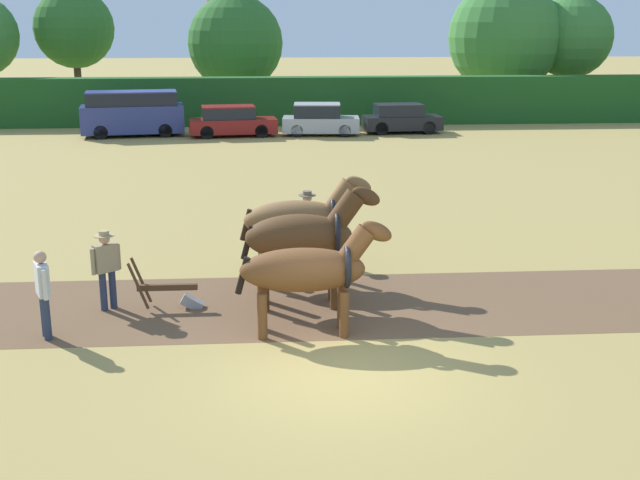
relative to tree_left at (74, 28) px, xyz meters
The scene contains 18 objects.
ground_plane 42.11m from the tree_left, 72.54° to the right, with size 240.00×240.00×0.00m, color #A88E4C.
plowed_furrow_strip 37.73m from the tree_left, 77.61° to the right, with size 26.47×3.86×0.01m, color brown.
hedgerow 14.77m from the tree_left, 28.41° to the right, with size 73.03×1.43×2.63m, color #1E511E.
tree_left is the anchor object (origin of this frame).
tree_center_left 9.91m from the tree_left, ahead, with size 5.91×5.91×7.27m.
tree_center 26.79m from the tree_left, ahead, with size 7.09×7.09×8.19m.
tree_center_right 30.99m from the tree_left, ahead, with size 5.10×5.10×7.22m.
draft_horse_lead_left 40.13m from the tree_left, 72.37° to the right, with size 2.92×0.86×2.21m.
draft_horse_lead_right 38.67m from the tree_left, 71.66° to the right, with size 2.85×0.97×2.53m.
draft_horse_trail_left 37.23m from the tree_left, 70.91° to the right, with size 2.93×0.92×2.45m.
plow 38.03m from the tree_left, 75.48° to the right, with size 1.46×0.46×1.13m.
farmer_at_plow 37.61m from the tree_left, 77.39° to the right, with size 0.52×0.45×1.64m.
farmer_beside_team 35.73m from the tree_left, 69.62° to the right, with size 0.45×0.54×1.70m.
farmer_onlooker_left 38.85m from the tree_left, 79.10° to the right, with size 0.38×0.62×1.65m.
parked_van 12.54m from the tree_left, 65.66° to the right, with size 5.26×2.68×2.24m.
parked_car_left 15.68m from the tree_left, 49.01° to the right, with size 4.50×2.15×1.53m.
parked_car_center_left 18.70m from the tree_left, 38.01° to the right, with size 3.98×2.09×1.60m.
parked_car_center 21.89m from the tree_left, 29.86° to the right, with size 4.07×1.96×1.50m.
Camera 1 is at (-1.29, -12.08, 5.60)m, focal length 45.00 mm.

